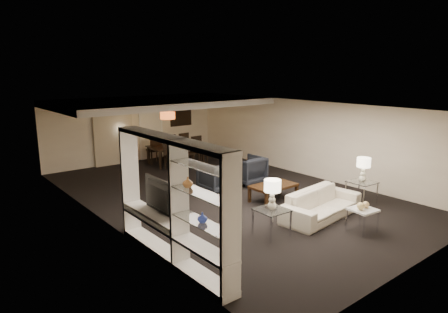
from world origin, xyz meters
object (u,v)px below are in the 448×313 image
side_table_right (361,192)px  chair_fl (154,149)px  table_lamp_right (363,170)px  marble_table (362,220)px  pendant_light (168,116)px  chair_nl (172,155)px  chair_fm (168,147)px  television (156,197)px  vase_blue (202,218)px  floor_speaker (133,203)px  chair_nm (186,153)px  table_lamp_left (272,195)px  sofa (321,204)px  chair_nr (200,151)px  armchair_left (217,176)px  floor_lamp (122,146)px  side_table_left (272,222)px  coffee_table (273,193)px  dining_table (177,155)px  armchair_right (248,170)px  chair_fr (181,146)px  vase_amber (188,182)px

side_table_right → chair_fl: chair_fl is taller
table_lamp_right → marble_table: table_lamp_right is taller
table_lamp_right → chair_fl: 7.84m
table_lamp_right → chair_fl: (-2.01, 7.57, -0.39)m
pendant_light → chair_nl: pendant_light is taller
chair_fl → chair_fm: (0.60, 0.00, 0.00)m
table_lamp_right → television: (-5.64, 0.93, 0.17)m
pendant_light → vase_blue: 7.95m
table_lamp_right → chair_nl: (-2.01, 6.27, -0.39)m
television → floor_speaker: size_ratio=0.93×
marble_table → chair_fm: chair_fm is taller
floor_speaker → marble_table: bearing=-24.7°
table_lamp_right → chair_nm: bearing=102.7°
pendant_light → chair_nm: size_ratio=0.49×
chair_nl → table_lamp_right: bearing=-66.5°
table_lamp_left → television: size_ratio=0.56×
sofa → chair_nr: chair_nr is taller
armchair_left → table_lamp_right: (2.30, -3.30, 0.49)m
side_table_right → table_lamp_left: 3.46m
chair_nl → floor_lamp: floor_lamp is taller
side_table_left → chair_nl: bearing=77.5°
marble_table → chair_nm: 7.38m
coffee_table → dining_table: bearing=86.9°
chair_nr → chair_fm: bearing=113.4°
armchair_left → chair_fl: size_ratio=0.89×
coffee_table → sofa: bearing=-90.0°
table_lamp_right → chair_fl: size_ratio=0.62×
coffee_table → chair_fm: size_ratio=1.19×
armchair_right → marble_table: armchair_right is taller
pendant_light → chair_fl: 1.81m
pendant_light → chair_fm: size_ratio=0.49×
television → vase_blue: 1.57m
dining_table → chair_fr: chair_fr is taller
pendant_light → side_table_right: pendant_light is taller
television → floor_speaker: television is taller
side_table_left → table_lamp_left: size_ratio=0.97×
marble_table → chair_fr: chair_fr is taller
pendant_light → table_lamp_right: 6.80m
chair_fl → chair_fr: same height
coffee_table → side_table_left: size_ratio=2.00×
vase_blue → floor_speaker: 2.81m
floor_lamp → chair_nl: bearing=-60.9°
coffee_table → dining_table: size_ratio=0.62×
sofa → marble_table: size_ratio=4.37×
armchair_right → chair_nr: chair_nr is taller
sofa → armchair_left: bearing=94.1°
table_lamp_left → table_lamp_right: size_ratio=1.00×
floor_speaker → dining_table: size_ratio=0.62×
armchair_right → floor_speaker: (-4.46, -1.18, 0.20)m
chair_nl → vase_amber: bearing=-113.7°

